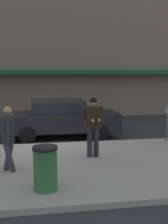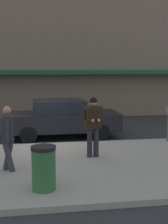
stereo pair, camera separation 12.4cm
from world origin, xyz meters
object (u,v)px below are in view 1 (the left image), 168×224
(pedestrian_with_bag, at_px, (8,134))
(trash_bin, at_px, (45,168))
(parking_meter, at_px, (167,119))
(man_texting_on_phone, at_px, (93,121))
(parked_sedan_mid, at_px, (61,118))

(pedestrian_with_bag, height_order, trash_bin, pedestrian_with_bag)
(pedestrian_with_bag, height_order, parking_meter, pedestrian_with_bag)
(pedestrian_with_bag, relative_size, trash_bin, 1.74)
(man_texting_on_phone, xyz_separation_m, pedestrian_with_bag, (-2.41, -0.90, -0.14))
(trash_bin, bearing_deg, pedestrian_with_bag, 120.30)
(parked_sedan_mid, xyz_separation_m, parking_meter, (3.71, -1.85, 0.18))
(parking_meter, distance_m, trash_bin, 6.15)
(pedestrian_with_bag, bearing_deg, parking_meter, 24.70)
(parked_sedan_mid, bearing_deg, pedestrian_with_bag, -112.27)
(pedestrian_with_bag, relative_size, parking_meter, 1.34)
(man_texting_on_phone, distance_m, trash_bin, 2.91)
(man_texting_on_phone, relative_size, trash_bin, 1.84)
(parking_meter, bearing_deg, man_texting_on_phone, -152.24)
(parked_sedan_mid, distance_m, man_texting_on_phone, 3.56)
(trash_bin, bearing_deg, man_texting_on_phone, 57.07)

